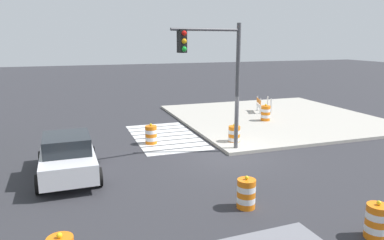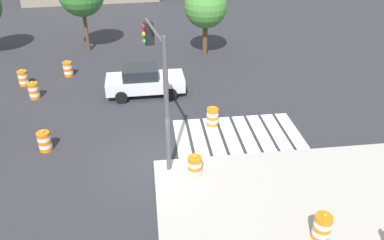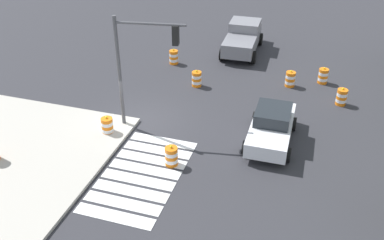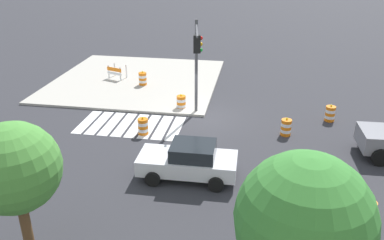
{
  "view_description": "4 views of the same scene",
  "coord_description": "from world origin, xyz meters",
  "px_view_note": "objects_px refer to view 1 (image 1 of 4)",
  "views": [
    {
      "loc": [
        -13.71,
        6.46,
        4.98
      ],
      "look_at": [
        0.8,
        1.44,
        1.55
      ],
      "focal_mm": 33.98,
      "sensor_mm": 36.0,
      "label": 1
    },
    {
      "loc": [
        -0.01,
        -12.73,
        9.58
      ],
      "look_at": [
        1.76,
        1.14,
        1.32
      ],
      "focal_mm": 35.26,
      "sensor_mm": 36.0,
      "label": 2
    },
    {
      "loc": [
        17.21,
        8.21,
        11.64
      ],
      "look_at": [
        1.71,
        3.33,
        1.67
      ],
      "focal_mm": 40.57,
      "sensor_mm": 36.0,
      "label": 3
    },
    {
      "loc": [
        -2.91,
        21.58,
        9.53
      ],
      "look_at": [
        0.27,
        2.83,
        1.06
      ],
      "focal_mm": 37.3,
      "sensor_mm": 36.0,
      "label": 4
    }
  ],
  "objects_px": {
    "sports_car": "(68,156)",
    "traffic_barrel_near_corner": "(234,135)",
    "traffic_light_pole": "(216,65)",
    "construction_barricade": "(261,104)",
    "traffic_barrel_far_curb": "(246,194)",
    "traffic_barrel_opposite_curb": "(377,221)",
    "traffic_barrel_on_sidewalk": "(266,113)",
    "traffic_barrel_median_near": "(151,135)"
  },
  "relations": [
    {
      "from": "sports_car",
      "to": "traffic_barrel_near_corner",
      "type": "bearing_deg",
      "value": -76.49
    },
    {
      "from": "traffic_light_pole",
      "to": "traffic_barrel_near_corner",
      "type": "bearing_deg",
      "value": -51.56
    },
    {
      "from": "traffic_barrel_median_near",
      "to": "traffic_barrel_opposite_curb",
      "type": "bearing_deg",
      "value": -160.98
    },
    {
      "from": "sports_car",
      "to": "traffic_barrel_opposite_curb",
      "type": "bearing_deg",
      "value": -133.69
    },
    {
      "from": "sports_car",
      "to": "traffic_barrel_opposite_curb",
      "type": "height_order",
      "value": "sports_car"
    },
    {
      "from": "sports_car",
      "to": "construction_barricade",
      "type": "distance_m",
      "value": 14.67
    },
    {
      "from": "traffic_barrel_median_near",
      "to": "construction_barricade",
      "type": "distance_m",
      "value": 9.75
    },
    {
      "from": "traffic_barrel_on_sidewalk",
      "to": "traffic_light_pole",
      "type": "relative_size",
      "value": 0.19
    },
    {
      "from": "sports_car",
      "to": "traffic_barrel_on_sidewalk",
      "type": "xyz_separation_m",
      "value": [
        5.39,
        -11.4,
        -0.21
      ]
    },
    {
      "from": "sports_car",
      "to": "traffic_barrel_on_sidewalk",
      "type": "bearing_deg",
      "value": -64.71
    },
    {
      "from": "traffic_barrel_opposite_curb",
      "to": "traffic_barrel_on_sidewalk",
      "type": "relative_size",
      "value": 1.0
    },
    {
      "from": "traffic_barrel_far_curb",
      "to": "traffic_barrel_near_corner",
      "type": "bearing_deg",
      "value": -22.55
    },
    {
      "from": "traffic_barrel_near_corner",
      "to": "traffic_barrel_opposite_curb",
      "type": "bearing_deg",
      "value": 178.39
    },
    {
      "from": "construction_barricade",
      "to": "traffic_light_pole",
      "type": "height_order",
      "value": "traffic_light_pole"
    },
    {
      "from": "traffic_barrel_opposite_curb",
      "to": "construction_barricade",
      "type": "xyz_separation_m",
      "value": [
        14.81,
        -5.07,
        0.27
      ]
    },
    {
      "from": "traffic_barrel_median_near",
      "to": "construction_barricade",
      "type": "bearing_deg",
      "value": -61.96
    },
    {
      "from": "construction_barricade",
      "to": "traffic_barrel_median_near",
      "type": "bearing_deg",
      "value": 118.04
    },
    {
      "from": "traffic_barrel_far_curb",
      "to": "traffic_barrel_on_sidewalk",
      "type": "bearing_deg",
      "value": -33.05
    },
    {
      "from": "sports_car",
      "to": "traffic_barrel_near_corner",
      "type": "relative_size",
      "value": 4.24
    },
    {
      "from": "traffic_light_pole",
      "to": "construction_barricade",
      "type": "bearing_deg",
      "value": -41.57
    },
    {
      "from": "traffic_barrel_near_corner",
      "to": "construction_barricade",
      "type": "relative_size",
      "value": 0.72
    },
    {
      "from": "traffic_barrel_far_curb",
      "to": "traffic_light_pole",
      "type": "distance_m",
      "value": 6.22
    },
    {
      "from": "traffic_barrel_near_corner",
      "to": "traffic_barrel_far_curb",
      "type": "relative_size",
      "value": 1.0
    },
    {
      "from": "traffic_barrel_median_near",
      "to": "traffic_barrel_on_sidewalk",
      "type": "bearing_deg",
      "value": -73.84
    },
    {
      "from": "traffic_barrel_median_near",
      "to": "traffic_barrel_opposite_curb",
      "type": "relative_size",
      "value": 1.0
    },
    {
      "from": "sports_car",
      "to": "traffic_barrel_far_curb",
      "type": "height_order",
      "value": "sports_car"
    },
    {
      "from": "traffic_barrel_median_near",
      "to": "traffic_barrel_opposite_curb",
      "type": "xyz_separation_m",
      "value": [
        -10.23,
        -3.53,
        0.0
      ]
    },
    {
      "from": "sports_car",
      "to": "traffic_barrel_median_near",
      "type": "height_order",
      "value": "sports_car"
    },
    {
      "from": "traffic_barrel_near_corner",
      "to": "traffic_barrel_opposite_curb",
      "type": "distance_m",
      "value": 8.87
    },
    {
      "from": "sports_car",
      "to": "traffic_barrel_near_corner",
      "type": "distance_m",
      "value": 7.84
    },
    {
      "from": "sports_car",
      "to": "traffic_barrel_median_near",
      "type": "bearing_deg",
      "value": -50.22
    },
    {
      "from": "traffic_barrel_opposite_curb",
      "to": "construction_barricade",
      "type": "relative_size",
      "value": 0.72
    },
    {
      "from": "sports_car",
      "to": "traffic_barrel_far_curb",
      "type": "distance_m",
      "value": 6.7
    },
    {
      "from": "sports_car",
      "to": "traffic_light_pole",
      "type": "height_order",
      "value": "traffic_light_pole"
    },
    {
      "from": "traffic_barrel_near_corner",
      "to": "traffic_barrel_on_sidewalk",
      "type": "distance_m",
      "value": 5.2
    },
    {
      "from": "traffic_barrel_far_curb",
      "to": "traffic_barrel_median_near",
      "type": "bearing_deg",
      "value": 8.78
    },
    {
      "from": "sports_car",
      "to": "traffic_light_pole",
      "type": "bearing_deg",
      "value": -84.12
    },
    {
      "from": "traffic_barrel_median_near",
      "to": "traffic_barrel_opposite_curb",
      "type": "height_order",
      "value": "same"
    },
    {
      "from": "traffic_barrel_near_corner",
      "to": "traffic_light_pole",
      "type": "height_order",
      "value": "traffic_light_pole"
    },
    {
      "from": "construction_barricade",
      "to": "traffic_barrel_far_curb",
      "type": "bearing_deg",
      "value": 148.68
    },
    {
      "from": "traffic_barrel_near_corner",
      "to": "traffic_barrel_median_near",
      "type": "relative_size",
      "value": 1.0
    },
    {
      "from": "traffic_barrel_opposite_curb",
      "to": "construction_barricade",
      "type": "distance_m",
      "value": 15.66
    }
  ]
}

